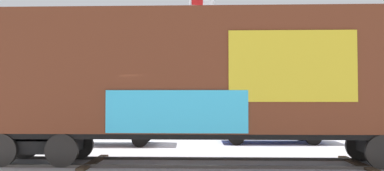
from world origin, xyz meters
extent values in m
plane|color=silver|center=(0.00, 0.00, 0.00)|extent=(260.00, 260.00, 0.00)
cube|color=#4C4742|center=(1.39, -0.72, 0.04)|extent=(59.92, 3.39, 0.08)
cube|color=#4C4742|center=(1.47, 0.72, 0.04)|extent=(59.92, 3.39, 0.08)
cube|color=#423323|center=(-2.21, 0.20, 0.04)|extent=(0.38, 2.51, 0.07)
cube|color=#423323|center=(5.36, -0.22, 0.04)|extent=(0.38, 2.51, 0.07)
cube|color=#5B2B19|center=(1.43, 0.00, 2.63)|extent=(14.89, 3.51, 3.33)
cube|color=#2D2823|center=(1.43, 0.00, 4.42)|extent=(14.03, 1.17, 0.24)
cube|color=gold|center=(3.18, -1.46, 2.72)|extent=(3.25, 0.21, 1.83)
cube|color=#33A5CC|center=(0.23, -1.31, 1.55)|extent=(3.65, 0.23, 1.10)
cube|color=black|center=(1.43, 0.00, 0.87)|extent=(14.53, 2.28, 0.20)
cube|color=black|center=(-3.74, 0.28, 0.51)|extent=(2.16, 1.33, 0.36)
cylinder|color=black|center=(-4.63, -0.39, 0.46)|extent=(0.93, 0.17, 0.92)
cylinder|color=black|center=(-4.55, 1.05, 0.46)|extent=(0.93, 0.17, 0.92)
cylinder|color=black|center=(-2.94, -0.48, 0.46)|extent=(0.93, 0.17, 0.92)
cylinder|color=black|center=(-2.86, 0.96, 0.46)|extent=(0.93, 0.17, 0.92)
cylinder|color=black|center=(5.72, -0.96, 0.46)|extent=(0.93, 0.17, 0.92)
cylinder|color=black|center=(5.80, 0.48, 0.46)|extent=(0.93, 0.17, 0.92)
cylinder|color=silver|center=(0.80, 10.69, 4.08)|extent=(0.12, 0.12, 8.17)
cube|color=silver|center=(0.00, 68.36, 6.59)|extent=(118.41, 28.83, 13.18)
cube|color=#8C725B|center=(-1.16, 59.71, 14.57)|extent=(6.00, 5.68, 2.78)
cube|color=#8C725B|center=(-22.67, 59.71, 14.82)|extent=(6.57, 4.58, 3.27)
cube|color=#9E9384|center=(34.19, 59.71, 14.47)|extent=(5.70, 5.43, 2.58)
cone|color=#193D23|center=(-2.70, 61.35, 14.91)|extent=(1.73, 1.73, 3.46)
cone|color=#193D23|center=(9.49, 63.04, 15.50)|extent=(2.32, 2.32, 4.64)
cone|color=#193D23|center=(15.28, 56.92, 15.26)|extent=(2.08, 2.08, 4.16)
cone|color=#193D23|center=(-12.48, 61.53, 14.73)|extent=(1.54, 1.54, 3.09)
cone|color=#193D23|center=(31.74, 61.13, 15.40)|extent=(2.22, 2.22, 4.43)
cone|color=#193D23|center=(30.13, 57.05, 14.81)|extent=(1.63, 1.63, 3.26)
cube|color=silver|center=(-2.68, 4.80, 0.68)|extent=(4.19, 1.92, 0.72)
cube|color=#2D333D|center=(-2.82, 4.80, 1.33)|extent=(2.06, 1.70, 0.58)
cylinder|color=black|center=(-1.26, 5.66, 0.32)|extent=(0.64, 0.23, 0.64)
cylinder|color=black|center=(-1.28, 3.90, 0.32)|extent=(0.64, 0.23, 0.64)
cylinder|color=black|center=(-4.08, 5.70, 0.32)|extent=(0.64, 0.23, 0.64)
cylinder|color=black|center=(-4.11, 3.94, 0.32)|extent=(0.64, 0.23, 0.64)
cube|color=navy|center=(4.14, 5.34, 0.63)|extent=(4.65, 2.05, 0.62)
cube|color=#2D333D|center=(3.82, 5.35, 1.25)|extent=(2.47, 1.79, 0.62)
cylinder|color=black|center=(5.73, 6.19, 0.32)|extent=(0.65, 0.24, 0.64)
cylinder|color=black|center=(5.67, 4.39, 0.32)|extent=(0.65, 0.24, 0.64)
cylinder|color=black|center=(2.60, 6.29, 0.32)|extent=(0.65, 0.24, 0.64)
cylinder|color=black|center=(2.55, 4.49, 0.32)|extent=(0.65, 0.24, 0.64)
cylinder|color=black|center=(8.92, 6.01, 0.32)|extent=(0.67, 0.31, 0.64)
camera|label=1|loc=(0.42, -11.21, 1.89)|focal=36.21mm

